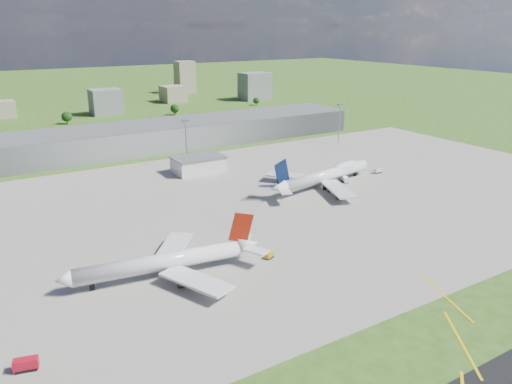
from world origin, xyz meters
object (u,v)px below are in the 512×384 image
van_white_near (345,180)px  airliner_red_twin (168,262)px  airliner_blue_quad (326,175)px  tug_yellow (269,256)px  crash_tender (26,365)px  van_white_far (378,171)px

van_white_near → airliner_red_twin: bearing=131.8°
airliner_red_twin → airliner_blue_quad: size_ratio=0.90×
airliner_red_twin → van_white_near: (112.92, 45.73, -3.34)m
airliner_red_twin → tug_yellow: airliner_red_twin is taller
crash_tender → van_white_near: size_ratio=1.04×
crash_tender → van_white_far: (183.55, 74.86, -0.24)m
crash_tender → van_white_near: (157.79, 71.60, -0.12)m
airliner_red_twin → airliner_blue_quad: bearing=-147.5°
crash_tender → tug_yellow: bearing=28.0°
tug_yellow → airliner_red_twin: bearing=142.8°
airliner_red_twin → van_white_far: (138.68, 49.00, -3.46)m
airliner_red_twin → crash_tender: (-44.87, -25.86, -3.22)m
airliner_blue_quad → van_white_near: airliner_blue_quad is taller
van_white_near → van_white_far: (25.76, 3.27, -0.12)m
crash_tender → van_white_near: crash_tender is taller
airliner_red_twin → van_white_far: size_ratio=13.58×
airliner_red_twin → van_white_near: airliner_red_twin is taller
airliner_red_twin → airliner_blue_quad: airliner_blue_quad is taller
crash_tender → tug_yellow: (78.39, 19.18, -0.58)m
airliner_blue_quad → tug_yellow: (-67.75, -53.40, -4.29)m
van_white_far → tug_yellow: bearing=-156.6°
tug_yellow → van_white_near: (79.40, 52.42, 0.46)m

